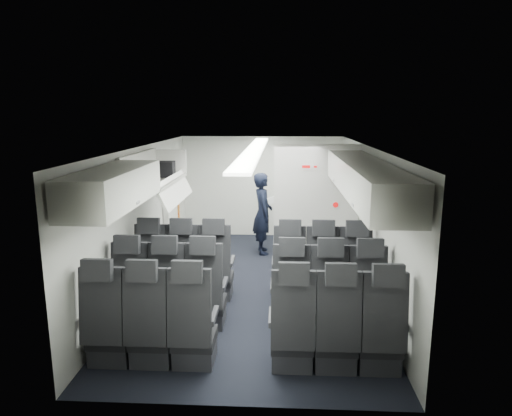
# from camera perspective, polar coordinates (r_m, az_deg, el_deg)

# --- Properties ---
(cabin_shell) EXTENTS (3.41, 6.01, 2.16)m
(cabin_shell) POSITION_cam_1_polar(r_m,az_deg,el_deg) (6.88, -0.17, -0.89)
(cabin_shell) COLOR black
(cabin_shell) RESTS_ON ground
(seat_row_front) EXTENTS (3.33, 0.56, 1.24)m
(seat_row_front) POSITION_cam_1_polar(r_m,az_deg,el_deg) (6.57, -0.43, -8.06)
(seat_row_front) COLOR black
(seat_row_front) RESTS_ON cabin_shell
(seat_row_mid) EXTENTS (3.33, 0.56, 1.24)m
(seat_row_mid) POSITION_cam_1_polar(r_m,az_deg,el_deg) (5.74, -0.98, -11.12)
(seat_row_mid) COLOR black
(seat_row_mid) RESTS_ON cabin_shell
(seat_row_rear) EXTENTS (3.33, 0.56, 1.24)m
(seat_row_rear) POSITION_cam_1_polar(r_m,az_deg,el_deg) (4.92, -1.73, -15.20)
(seat_row_rear) COLOR black
(seat_row_rear) RESTS_ON cabin_shell
(overhead_bin_left_rear) EXTENTS (0.53, 1.80, 0.40)m
(overhead_bin_left_rear) POSITION_cam_1_polar(r_m,az_deg,el_deg) (5.09, -17.45, 2.45)
(overhead_bin_left_rear) COLOR white
(overhead_bin_left_rear) RESTS_ON cabin_shell
(overhead_bin_left_front_open) EXTENTS (0.64, 1.70, 0.72)m
(overhead_bin_left_front_open) POSITION_cam_1_polar(r_m,az_deg,el_deg) (6.77, -12.62, 3.87)
(overhead_bin_left_front_open) COLOR #9E9E93
(overhead_bin_left_front_open) RESTS_ON cabin_shell
(overhead_bin_right_rear) EXTENTS (0.53, 1.80, 0.40)m
(overhead_bin_right_rear) POSITION_cam_1_polar(r_m,az_deg,el_deg) (4.88, 15.13, 2.20)
(overhead_bin_right_rear) COLOR white
(overhead_bin_right_rear) RESTS_ON cabin_shell
(overhead_bin_right_front) EXTENTS (0.53, 1.70, 0.40)m
(overhead_bin_right_front) POSITION_cam_1_polar(r_m,az_deg,el_deg) (6.58, 12.00, 4.76)
(overhead_bin_right_front) COLOR white
(overhead_bin_right_front) RESTS_ON cabin_shell
(bulkhead_partition) EXTENTS (1.40, 0.15, 2.13)m
(bulkhead_partition) POSITION_cam_1_polar(r_m,az_deg,el_deg) (7.69, 7.47, -0.01)
(bulkhead_partition) COLOR silver
(bulkhead_partition) RESTS_ON cabin_shell
(galley_unit) EXTENTS (0.85, 0.52, 1.90)m
(galley_unit) POSITION_cam_1_polar(r_m,az_deg,el_deg) (9.59, 6.41, 1.61)
(galley_unit) COLOR #939399
(galley_unit) RESTS_ON cabin_shell
(boarding_door) EXTENTS (0.12, 1.27, 1.86)m
(boarding_door) POSITION_cam_1_polar(r_m,az_deg,el_deg) (8.66, -10.48, 0.42)
(boarding_door) COLOR silver
(boarding_door) RESTS_ON cabin_shell
(flight_attendant) EXTENTS (0.46, 0.62, 1.55)m
(flight_attendant) POSITION_cam_1_polar(r_m,az_deg,el_deg) (8.62, 0.83, -0.67)
(flight_attendant) COLOR black
(flight_attendant) RESTS_ON ground
(carry_on_bag) EXTENTS (0.40, 0.29, 0.23)m
(carry_on_bag) POSITION_cam_1_polar(r_m,az_deg,el_deg) (7.06, -11.74, 4.79)
(carry_on_bag) COLOR black
(carry_on_bag) RESTS_ON overhead_bin_left_front_open
(papers) EXTENTS (0.19, 0.04, 0.13)m
(papers) POSITION_cam_1_polar(r_m,az_deg,el_deg) (8.51, 2.10, 1.00)
(papers) COLOR white
(papers) RESTS_ON flight_attendant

